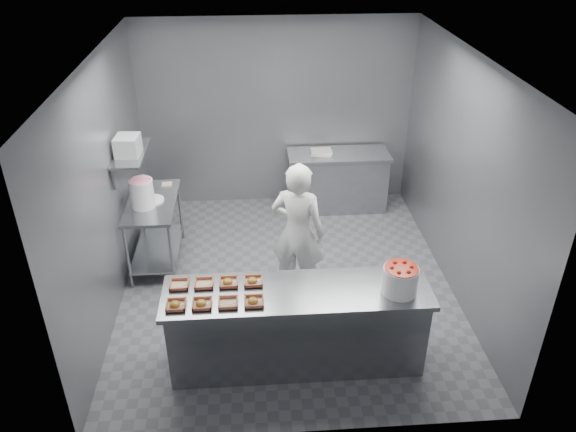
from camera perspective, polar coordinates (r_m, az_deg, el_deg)
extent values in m
plane|color=#4C4C51|center=(7.06, -0.08, -6.76)|extent=(4.50, 4.50, 0.00)
plane|color=white|center=(5.84, -0.10, 15.88)|extent=(4.50, 4.50, 0.00)
cube|color=slate|center=(8.40, -1.21, 10.29)|extent=(4.00, 0.04, 2.80)
cube|color=slate|center=(6.51, -17.96, 2.73)|extent=(0.04, 4.50, 2.80)
cube|color=slate|center=(6.75, 17.13, 3.87)|extent=(0.04, 4.50, 2.80)
cube|color=slate|center=(5.46, 0.94, -7.82)|extent=(2.60, 0.70, 0.05)
cube|color=slate|center=(5.74, 0.90, -11.37)|extent=(2.50, 0.64, 0.85)
cube|color=slate|center=(7.19, -13.68, 1.35)|extent=(0.60, 1.20, 0.04)
cube|color=slate|center=(7.53, -13.07, -3.20)|extent=(0.56, 1.15, 0.03)
cylinder|color=slate|center=(6.99, -15.97, -4.09)|extent=(0.04, 0.04, 0.88)
cylinder|color=slate|center=(6.90, -11.74, -3.99)|extent=(0.04, 0.04, 0.88)
cylinder|color=slate|center=(7.93, -14.61, 0.41)|extent=(0.04, 0.04, 0.88)
cylinder|color=slate|center=(7.85, -10.88, 0.55)|extent=(0.04, 0.04, 0.88)
cube|color=slate|center=(8.36, 5.17, 6.21)|extent=(1.50, 0.60, 0.05)
cube|color=slate|center=(8.55, 5.04, 3.44)|extent=(1.44, 0.55, 0.85)
cube|color=slate|center=(6.94, -15.72, 6.16)|extent=(0.35, 0.90, 0.03)
cube|color=tan|center=(5.34, -11.32, -8.86)|extent=(0.18, 0.18, 0.04)
cube|color=white|center=(5.35, -10.81, -8.84)|extent=(0.10, 0.06, 0.00)
ellipsoid|color=#A86E2A|center=(5.34, -11.44, -8.78)|extent=(0.10, 0.10, 0.05)
cube|color=tan|center=(5.31, -8.72, -8.81)|extent=(0.18, 0.18, 0.04)
cube|color=white|center=(5.33, -8.22, -8.79)|extent=(0.10, 0.06, 0.00)
ellipsoid|color=#A86E2A|center=(5.31, -8.84, -8.73)|extent=(0.10, 0.10, 0.05)
cube|color=tan|center=(5.30, -6.11, -8.75)|extent=(0.18, 0.18, 0.04)
cube|color=white|center=(5.31, -5.61, -8.72)|extent=(0.10, 0.06, 0.00)
cube|color=tan|center=(5.29, -3.48, -8.66)|extent=(0.18, 0.18, 0.04)
cube|color=white|center=(5.31, -2.99, -8.63)|extent=(0.10, 0.06, 0.00)
ellipsoid|color=#A86E2A|center=(5.28, -3.59, -8.58)|extent=(0.10, 0.10, 0.05)
cube|color=tan|center=(5.59, -11.00, -6.84)|extent=(0.18, 0.18, 0.04)
cube|color=white|center=(5.60, -10.51, -6.83)|extent=(0.10, 0.06, 0.00)
cube|color=tan|center=(5.56, -8.53, -6.79)|extent=(0.18, 0.18, 0.04)
cube|color=white|center=(5.58, -8.05, -6.77)|extent=(0.10, 0.06, 0.00)
cube|color=tan|center=(5.55, -6.04, -6.72)|extent=(0.18, 0.18, 0.04)
cube|color=white|center=(5.56, -5.57, -6.69)|extent=(0.10, 0.06, 0.00)
ellipsoid|color=#A86E2A|center=(5.54, -6.15, -6.64)|extent=(0.10, 0.10, 0.05)
cube|color=tan|center=(5.54, -3.55, -6.63)|extent=(0.18, 0.18, 0.04)
cube|color=white|center=(5.56, -3.08, -6.61)|extent=(0.10, 0.06, 0.00)
ellipsoid|color=#A86E2A|center=(5.53, -3.65, -6.55)|extent=(0.10, 0.10, 0.05)
imported|color=white|center=(6.40, 1.00, -1.69)|extent=(0.74, 0.61, 1.72)
cylinder|color=white|center=(5.45, 11.32, -6.41)|extent=(0.34, 0.34, 0.27)
cylinder|color=red|center=(5.38, 11.45, -5.33)|extent=(0.32, 0.32, 0.04)
cylinder|color=white|center=(6.99, -14.60, 2.23)|extent=(0.28, 0.28, 0.36)
cylinder|color=pink|center=(6.92, -14.78, 3.51)|extent=(0.26, 0.26, 0.02)
torus|color=slate|center=(6.95, -14.71, 3.02)|extent=(0.30, 0.01, 0.30)
cylinder|color=white|center=(7.18, -13.61, 1.60)|extent=(0.36, 0.36, 0.02)
cube|color=#CCB28C|center=(7.54, -12.21, 3.18)|extent=(0.13, 0.11, 0.02)
cube|color=gray|center=(6.82, -15.97, 6.90)|extent=(0.29, 0.32, 0.23)
cube|color=silver|center=(8.30, 3.41, 6.52)|extent=(0.32, 0.25, 0.06)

